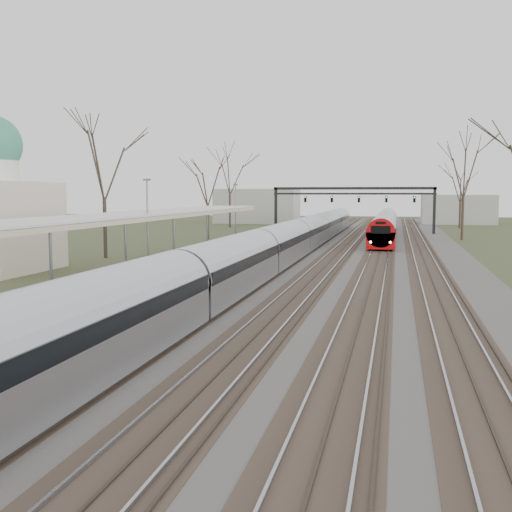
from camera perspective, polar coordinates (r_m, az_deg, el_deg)
The scene contains 7 objects.
track_bed at distance 55.11m, azimuth 6.50°, elevation 0.16°, with size 24.00×160.00×0.22m.
platform at distance 40.25m, azimuth -9.46°, elevation -1.25°, with size 3.50×69.00×1.00m, color #9E9B93.
canopy at distance 35.85m, azimuth -12.24°, elevation 3.36°, with size 4.10×50.00×3.11m.
signal_gantry at distance 84.75m, azimuth 8.66°, elevation 5.30°, with size 21.00×0.59×6.08m.
tree_west_far at distance 52.87m, azimuth -13.41°, elevation 8.45°, with size 5.50×5.50×11.33m.
train_near at distance 54.42m, azimuth 3.52°, elevation 1.61°, with size 2.62×90.21×3.05m.
train_far at distance 79.98m, azimuth 11.42°, elevation 2.78°, with size 2.62×45.21×3.05m.
Camera 1 is at (5.88, 0.42, 5.24)m, focal length 45.00 mm.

